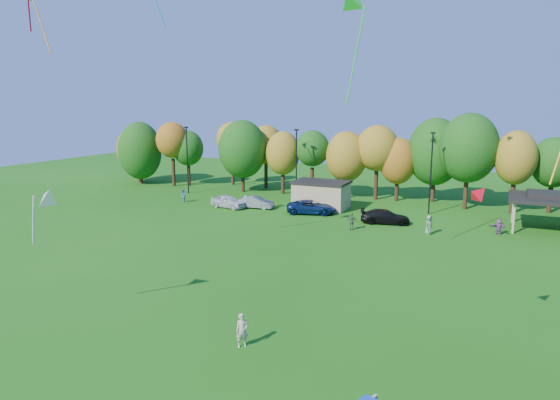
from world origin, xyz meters
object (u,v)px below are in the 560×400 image
at_px(car_a, 228,201).
at_px(car_b, 256,203).
at_px(kite_flyer, 242,330).
at_px(car_c, 311,207).
at_px(car_d, 385,217).

xyz_separation_m(car_a, car_b, (3.12, 1.10, -0.07)).
height_order(kite_flyer, car_b, kite_flyer).
height_order(kite_flyer, car_c, kite_flyer).
xyz_separation_m(kite_flyer, car_d, (0.80, 29.33, -0.17)).
distance_m(car_b, car_c, 6.93).
relative_size(kite_flyer, car_d, 0.36).
bearing_deg(car_c, car_d, -113.36).
xyz_separation_m(car_b, car_d, (15.50, -1.32, 0.03)).
relative_size(car_a, car_b, 1.07).
bearing_deg(kite_flyer, car_b, 74.69).
bearing_deg(car_b, car_c, -97.31).
bearing_deg(kite_flyer, car_c, 63.33).
height_order(kite_flyer, car_a, kite_flyer).
relative_size(kite_flyer, car_c, 0.33).
distance_m(kite_flyer, car_d, 29.34).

